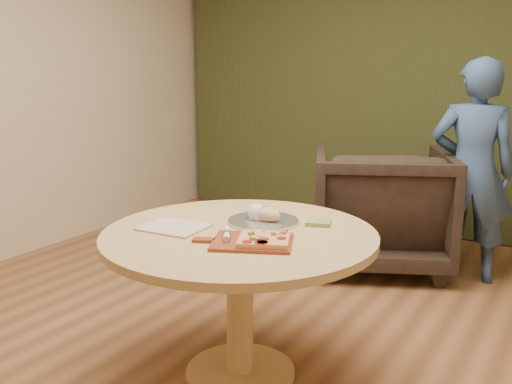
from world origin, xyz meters
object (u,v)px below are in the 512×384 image
object	(u,v)px
bread_roll	(262,214)
person_standing	(472,172)
serving_tray	(263,221)
pedestal_table	(240,260)
cutlery_roll	(227,234)
flatbread_pizza	(264,239)
armchair	(381,202)
pizza_paddle	(250,242)

from	to	relation	value
bread_roll	person_standing	distance (m)	1.89
serving_tray	bread_roll	xyz separation A→B (m)	(-0.01, 0.00, 0.04)
pedestal_table	cutlery_roll	xyz separation A→B (m)	(0.03, -0.14, 0.17)
flatbread_pizza	armchair	size ratio (longest dim) A/B	0.29
serving_tray	bread_roll	size ratio (longest dim) A/B	1.84
pizza_paddle	bread_roll	world-z (taller)	bread_roll
pedestal_table	person_standing	bearing A→B (deg)	71.14
pizza_paddle	serving_tray	xyz separation A→B (m)	(-0.12, 0.32, -0.00)
serving_tray	armchair	size ratio (longest dim) A/B	0.35
person_standing	flatbread_pizza	bearing A→B (deg)	64.32
cutlery_roll	person_standing	distance (m)	2.21
pedestal_table	armchair	world-z (taller)	armchair
bread_roll	pizza_paddle	bearing A→B (deg)	-67.84
pizza_paddle	bread_roll	distance (m)	0.35
pedestal_table	pizza_paddle	distance (m)	0.24
bread_roll	person_standing	size ratio (longest dim) A/B	0.12
pedestal_table	person_standing	xyz separation A→B (m)	(0.67, 1.97, 0.18)
pizza_paddle	cutlery_roll	bearing A→B (deg)	162.83
pizza_paddle	cutlery_roll	size ratio (longest dim) A/B	2.65
pizza_paddle	serving_tray	bearing A→B (deg)	86.25
pedestal_table	bread_roll	bearing A→B (deg)	87.16
bread_roll	person_standing	world-z (taller)	person_standing
pedestal_table	pizza_paddle	bearing A→B (deg)	-42.53
flatbread_pizza	person_standing	bearing A→B (deg)	77.38
cutlery_roll	person_standing	world-z (taller)	person_standing
pizza_paddle	person_standing	distance (m)	2.16
armchair	serving_tray	bearing A→B (deg)	64.17
cutlery_roll	person_standing	bearing A→B (deg)	39.85
armchair	pizza_paddle	bearing A→B (deg)	67.76
cutlery_roll	armchair	distance (m)	2.06
flatbread_pizza	cutlery_roll	xyz separation A→B (m)	(-0.18, -0.03, 0.00)
pedestal_table	person_standing	world-z (taller)	person_standing
pedestal_table	serving_tray	distance (m)	0.24
cutlery_roll	serving_tray	bearing A→B (deg)	58.17
pizza_paddle	cutlery_roll	xyz separation A→B (m)	(-0.11, -0.01, 0.02)
pedestal_table	cutlery_roll	world-z (taller)	cutlery_roll
pizza_paddle	armchair	bearing A→B (deg)	68.16
pizza_paddle	person_standing	bearing A→B (deg)	51.23
pizza_paddle	bread_roll	xyz separation A→B (m)	(-0.13, 0.32, 0.04)
pizza_paddle	serving_tray	size ratio (longest dim) A/B	1.33
pizza_paddle	flatbread_pizza	world-z (taller)	flatbread_pizza
flatbread_pizza	cutlery_roll	world-z (taller)	flatbread_pizza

